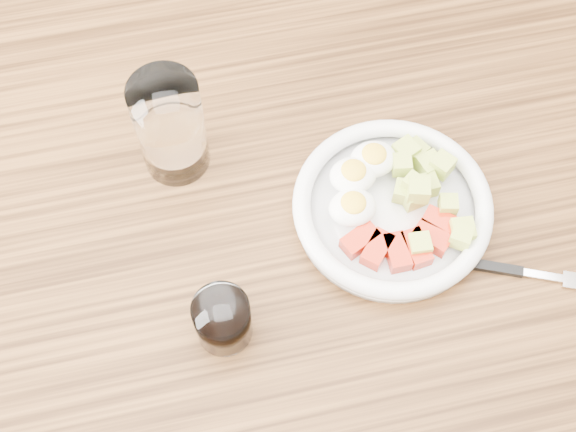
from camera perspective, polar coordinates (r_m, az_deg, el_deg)
The scene contains 6 objects.
ground at distance 1.65m, azimuth 0.43°, elevation -12.73°, with size 4.00×4.00×0.00m, color brown.
dining_table at distance 1.01m, azimuth 0.68°, elevation -3.69°, with size 1.50×0.90×0.77m.
bowl at distance 0.92m, azimuth 7.38°, elevation 0.79°, with size 0.23×0.23×0.06m.
fork at distance 0.93m, azimuth 15.29°, elevation -3.70°, with size 0.16×0.08×0.01m.
water_glass at distance 0.91m, azimuth -8.38°, elevation 6.30°, with size 0.08×0.08×0.14m, color white.
coffee_glass at distance 0.85m, azimuth -4.67°, elevation -7.37°, with size 0.06×0.06×0.07m.
Camera 1 is at (-0.10, -0.38, 1.60)m, focal length 50.00 mm.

